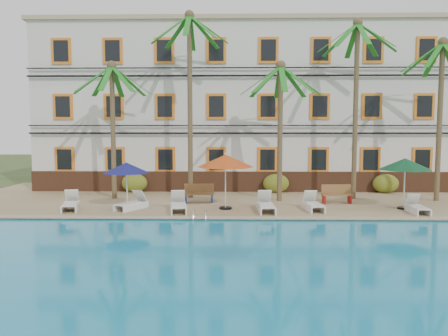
{
  "coord_description": "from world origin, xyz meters",
  "views": [
    {
      "loc": [
        -0.51,
        -18.62,
        3.89
      ],
      "look_at": [
        -0.97,
        3.0,
        2.0
      ],
      "focal_mm": 35.0,
      "sensor_mm": 36.0,
      "label": 1
    }
  ],
  "objects_px": {
    "lounger_a": "(71,204)",
    "pool_ladder": "(200,219)",
    "palm_e": "(441,98)",
    "lounger_e": "(313,204)",
    "palm_d": "(356,86)",
    "lounger_b": "(132,203)",
    "palm_a": "(113,110)",
    "lounger_d": "(266,205)",
    "bench_left": "(199,193)",
    "bench_right": "(336,194)",
    "umbrella_red": "(225,161)",
    "lounger_c": "(178,205)",
    "umbrella_green": "(405,164)",
    "umbrella_blue": "(127,168)",
    "lounger_f": "(417,207)",
    "palm_b": "(190,82)",
    "palm_c": "(280,111)"
  },
  "relations": [
    {
      "from": "bench_left",
      "to": "bench_right",
      "type": "distance_m",
      "value": 6.87
    },
    {
      "from": "lounger_c",
      "to": "pool_ladder",
      "type": "bearing_deg",
      "value": -55.66
    },
    {
      "from": "umbrella_blue",
      "to": "lounger_f",
      "type": "bearing_deg",
      "value": -3.98
    },
    {
      "from": "lounger_b",
      "to": "palm_d",
      "type": "bearing_deg",
      "value": 16.87
    },
    {
      "from": "pool_ladder",
      "to": "bench_left",
      "type": "bearing_deg",
      "value": 95.19
    },
    {
      "from": "palm_a",
      "to": "lounger_e",
      "type": "height_order",
      "value": "palm_a"
    },
    {
      "from": "lounger_b",
      "to": "lounger_f",
      "type": "distance_m",
      "value": 12.78
    },
    {
      "from": "umbrella_green",
      "to": "pool_ladder",
      "type": "distance_m",
      "value": 9.78
    },
    {
      "from": "palm_b",
      "to": "palm_c",
      "type": "relative_size",
      "value": 1.39
    },
    {
      "from": "lounger_e",
      "to": "bench_right",
      "type": "relative_size",
      "value": 1.21
    },
    {
      "from": "palm_a",
      "to": "lounger_f",
      "type": "bearing_deg",
      "value": -14.69
    },
    {
      "from": "palm_e",
      "to": "palm_d",
      "type": "bearing_deg",
      "value": 171.07
    },
    {
      "from": "umbrella_green",
      "to": "bench_right",
      "type": "distance_m",
      "value": 3.52
    },
    {
      "from": "palm_e",
      "to": "lounger_e",
      "type": "relative_size",
      "value": 4.43
    },
    {
      "from": "palm_a",
      "to": "lounger_f",
      "type": "height_order",
      "value": "palm_a"
    },
    {
      "from": "lounger_a",
      "to": "umbrella_green",
      "type": "bearing_deg",
      "value": 2.03
    },
    {
      "from": "palm_a",
      "to": "lounger_d",
      "type": "distance_m",
      "value": 9.65
    },
    {
      "from": "palm_b",
      "to": "bench_right",
      "type": "bearing_deg",
      "value": -12.87
    },
    {
      "from": "lounger_a",
      "to": "palm_a",
      "type": "bearing_deg",
      "value": 72.23
    },
    {
      "from": "palm_a",
      "to": "lounger_b",
      "type": "distance_m",
      "value": 5.65
    },
    {
      "from": "palm_b",
      "to": "lounger_f",
      "type": "xyz_separation_m",
      "value": [
        10.39,
        -4.18,
        -5.92
      ]
    },
    {
      "from": "palm_a",
      "to": "lounger_f",
      "type": "xyz_separation_m",
      "value": [
        14.43,
        -3.78,
        -4.41
      ]
    },
    {
      "from": "palm_b",
      "to": "palm_d",
      "type": "relative_size",
      "value": 1.05
    },
    {
      "from": "bench_right",
      "to": "lounger_b",
      "type": "bearing_deg",
      "value": -169.43
    },
    {
      "from": "lounger_c",
      "to": "palm_e",
      "type": "bearing_deg",
      "value": 14.2
    },
    {
      "from": "palm_b",
      "to": "lounger_f",
      "type": "relative_size",
      "value": 5.78
    },
    {
      "from": "palm_e",
      "to": "umbrella_blue",
      "type": "bearing_deg",
      "value": -170.95
    },
    {
      "from": "lounger_a",
      "to": "palm_e",
      "type": "bearing_deg",
      "value": 9.41
    },
    {
      "from": "palm_d",
      "to": "lounger_b",
      "type": "bearing_deg",
      "value": -163.13
    },
    {
      "from": "lounger_a",
      "to": "pool_ladder",
      "type": "xyz_separation_m",
      "value": [
        6.07,
        -1.92,
        -0.29
      ]
    },
    {
      "from": "palm_d",
      "to": "lounger_a",
      "type": "xyz_separation_m",
      "value": [
        -13.82,
        -3.61,
        -5.62
      ]
    },
    {
      "from": "pool_ladder",
      "to": "umbrella_red",
      "type": "bearing_deg",
      "value": 66.44
    },
    {
      "from": "palm_a",
      "to": "lounger_b",
      "type": "bearing_deg",
      "value": -62.04
    },
    {
      "from": "bench_left",
      "to": "umbrella_blue",
      "type": "bearing_deg",
      "value": -151.88
    },
    {
      "from": "pool_ladder",
      "to": "palm_d",
      "type": "bearing_deg",
      "value": 35.48
    },
    {
      "from": "palm_e",
      "to": "palm_b",
      "type": "bearing_deg",
      "value": 176.35
    },
    {
      "from": "bench_left",
      "to": "bench_right",
      "type": "bearing_deg",
      "value": -1.22
    },
    {
      "from": "palm_a",
      "to": "bench_right",
      "type": "relative_size",
      "value": 4.7
    },
    {
      "from": "palm_e",
      "to": "umbrella_green",
      "type": "bearing_deg",
      "value": -137.07
    },
    {
      "from": "palm_d",
      "to": "lounger_e",
      "type": "height_order",
      "value": "palm_d"
    },
    {
      "from": "lounger_d",
      "to": "bench_left",
      "type": "bearing_deg",
      "value": 142.23
    },
    {
      "from": "lounger_e",
      "to": "umbrella_red",
      "type": "bearing_deg",
      "value": 176.48
    },
    {
      "from": "palm_e",
      "to": "lounger_f",
      "type": "relative_size",
      "value": 4.84
    },
    {
      "from": "lounger_c",
      "to": "bench_right",
      "type": "height_order",
      "value": "bench_right"
    },
    {
      "from": "bench_right",
      "to": "palm_b",
      "type": "bearing_deg",
      "value": 167.13
    },
    {
      "from": "lounger_a",
      "to": "lounger_c",
      "type": "xyz_separation_m",
      "value": [
        4.97,
        -0.31,
        0.01
      ]
    },
    {
      "from": "bench_left",
      "to": "palm_d",
      "type": "bearing_deg",
      "value": 9.65
    },
    {
      "from": "lounger_d",
      "to": "bench_left",
      "type": "xyz_separation_m",
      "value": [
        -3.19,
        2.47,
        0.17
      ]
    },
    {
      "from": "umbrella_red",
      "to": "palm_a",
      "type": "bearing_deg",
      "value": 153.29
    },
    {
      "from": "lounger_d",
      "to": "lounger_c",
      "type": "bearing_deg",
      "value": -179.09
    }
  ]
}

